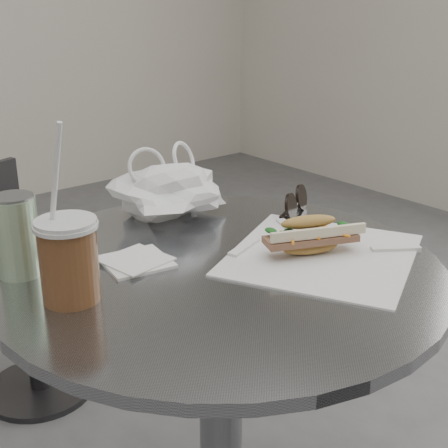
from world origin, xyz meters
TOP-DOWN VIEW (x-y plane):
  - cafe_table at (0.00, 0.20)m, footprint 0.76×0.76m
  - chair_far at (-0.01, 1.13)m, footprint 0.38×0.41m
  - sandwich_paper at (0.16, 0.12)m, footprint 0.42×0.41m
  - banh_mi at (0.15, 0.14)m, footprint 0.22×0.15m
  - iced_coffee at (-0.25, 0.25)m, footprint 0.09×0.09m
  - sunglasses at (0.29, 0.30)m, footprint 0.12×0.07m
  - plastic_bag at (0.07, 0.44)m, footprint 0.24×0.20m
  - napkin_stack at (-0.11, 0.30)m, footprint 0.12×0.12m
  - drink_can at (-0.27, 0.38)m, footprint 0.07×0.07m

SIDE VIEW (x-z plane):
  - chair_far at x=-0.01m, z-range -0.04..0.66m
  - cafe_table at x=0.00m, z-range 0.10..0.84m
  - sandwich_paper at x=0.16m, z-range 0.74..0.74m
  - napkin_stack at x=-0.11m, z-range 0.74..0.75m
  - sunglasses at x=0.29m, z-range 0.73..0.79m
  - banh_mi at x=0.15m, z-range 0.74..0.81m
  - plastic_bag at x=0.07m, z-range 0.74..0.85m
  - iced_coffee at x=-0.25m, z-range 0.67..0.94m
  - drink_can at x=-0.27m, z-range 0.74..0.87m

